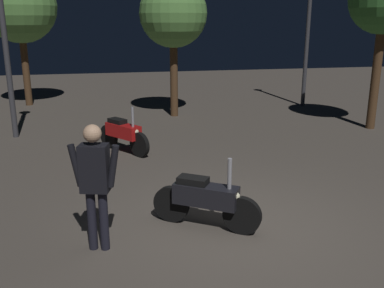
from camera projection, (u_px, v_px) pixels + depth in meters
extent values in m
plane|color=#4C443D|center=(239.00, 227.00, 6.40)|extent=(40.00, 40.00, 0.00)
cylinder|color=black|center=(171.00, 204.00, 6.53)|extent=(0.52, 0.39, 0.56)
cylinder|color=black|center=(242.00, 215.00, 6.15)|extent=(0.52, 0.39, 0.56)
cube|color=black|center=(206.00, 195.00, 6.28)|extent=(0.96, 0.77, 0.30)
cube|color=black|center=(193.00, 180.00, 6.29)|extent=(0.50, 0.44, 0.10)
cylinder|color=gray|center=(230.00, 174.00, 6.05)|extent=(0.08, 0.08, 0.45)
sphere|color=#F2EABF|center=(236.00, 196.00, 6.11)|extent=(0.12, 0.12, 0.12)
cylinder|color=black|center=(109.00, 136.00, 10.33)|extent=(0.41, 0.51, 0.56)
cylinder|color=black|center=(140.00, 145.00, 9.63)|extent=(0.41, 0.51, 0.56)
cube|color=#B71414|center=(123.00, 131.00, 9.92)|extent=(0.81, 0.94, 0.30)
cube|color=black|center=(117.00, 121.00, 9.99)|extent=(0.45, 0.50, 0.10)
cylinder|color=gray|center=(133.00, 117.00, 9.59)|extent=(0.08, 0.08, 0.45)
sphere|color=#F2EABF|center=(136.00, 132.00, 9.62)|extent=(0.12, 0.12, 0.12)
cylinder|color=black|center=(104.00, 220.00, 5.69)|extent=(0.12, 0.12, 0.83)
cylinder|color=black|center=(92.00, 220.00, 5.70)|extent=(0.12, 0.12, 0.83)
cube|color=black|center=(94.00, 168.00, 5.50)|extent=(0.41, 0.33, 0.62)
sphere|color=tan|center=(92.00, 134.00, 5.37)|extent=(0.23, 0.23, 0.23)
cylinder|color=black|center=(113.00, 166.00, 5.47)|extent=(0.20, 0.14, 0.57)
cylinder|color=black|center=(76.00, 165.00, 5.50)|extent=(0.20, 0.14, 0.57)
cylinder|color=#38383D|center=(307.00, 38.00, 14.83)|extent=(0.14, 0.14, 4.74)
cylinder|color=#38383D|center=(7.00, 58.00, 10.78)|extent=(0.14, 0.14, 4.10)
cylinder|color=#4C331E|center=(376.00, 78.00, 11.87)|extent=(0.24, 0.24, 2.85)
cylinder|color=#4C331E|center=(26.00, 69.00, 15.24)|extent=(0.24, 0.24, 2.54)
sphere|color=#568C42|center=(19.00, 6.00, 14.65)|extent=(2.50, 2.50, 2.50)
cylinder|color=#4C331E|center=(174.00, 78.00, 13.52)|extent=(0.24, 0.24, 2.43)
sphere|color=#568C42|center=(173.00, 13.00, 12.99)|extent=(2.05, 2.05, 2.05)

